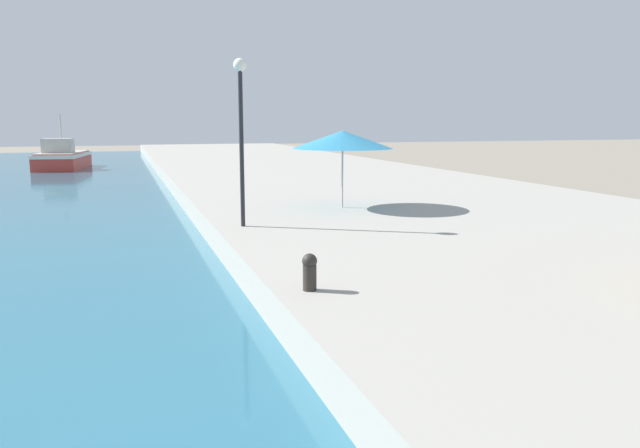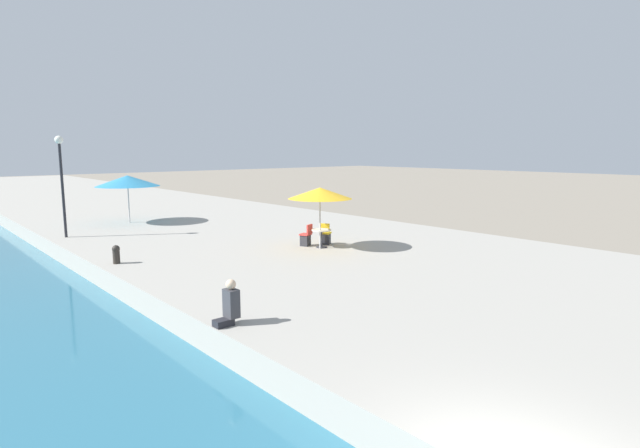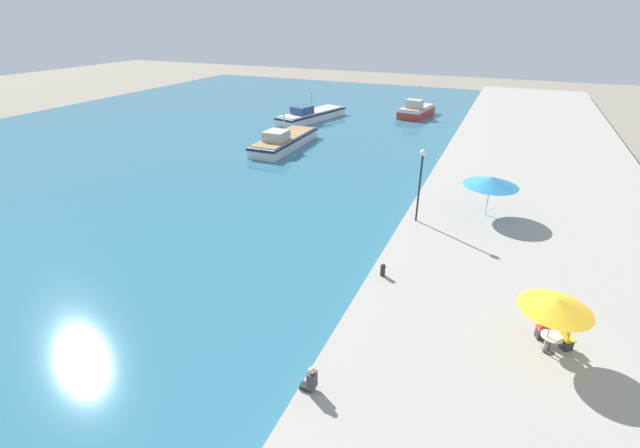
% 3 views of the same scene
% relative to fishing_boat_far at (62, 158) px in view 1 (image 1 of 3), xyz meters
% --- Properties ---
extents(quay_promenade, '(16.00, 90.00, 0.77)m').
position_rel_fishing_boat_far_xyz_m(quay_promenade, '(14.50, -18.74, -0.46)').
color(quay_promenade, '#A39E93').
rests_on(quay_promenade, ground_plane).
extents(fishing_boat_far, '(3.92, 7.10, 4.03)m').
position_rel_fishing_boat_far_xyz_m(fishing_boat_far, '(0.00, 0.00, 0.00)').
color(fishing_boat_far, red).
rests_on(fishing_boat_far, water_basin).
extents(cafe_umbrella_white, '(3.36, 3.36, 2.57)m').
position_rel_fishing_boat_far_xyz_m(cafe_umbrella_white, '(11.21, -31.06, 2.20)').
color(cafe_umbrella_white, '#B7B7B7').
rests_on(cafe_umbrella_white, quay_promenade).
extents(mooring_bollard, '(0.26, 0.26, 0.65)m').
position_rel_fishing_boat_far_xyz_m(mooring_bollard, '(7.16, -40.65, 0.27)').
color(mooring_bollard, '#2D2823').
rests_on(mooring_bollard, quay_promenade).
extents(lamppost, '(0.36, 0.36, 4.56)m').
position_rel_fishing_boat_far_xyz_m(lamppost, '(7.31, -33.75, 3.02)').
color(lamppost, '#232328').
rests_on(lamppost, quay_promenade).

